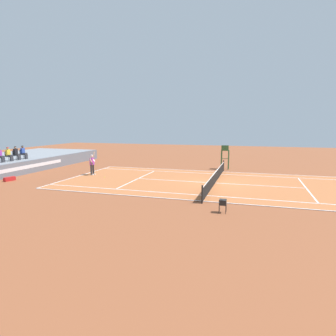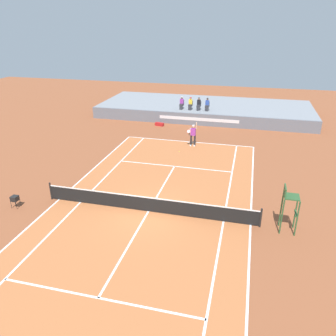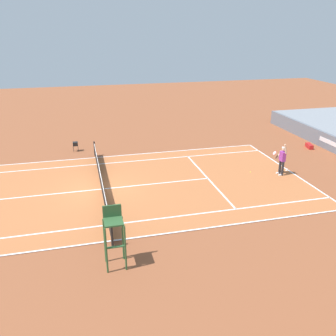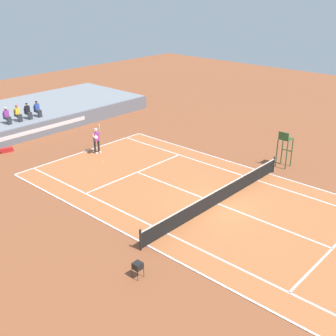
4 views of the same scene
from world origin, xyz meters
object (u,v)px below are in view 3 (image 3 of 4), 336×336
tennis_ball (250,172)px  ball_hopper (75,144)px  umpire_chair (114,230)px  equipment_bag (309,146)px  tennis_player (282,160)px

tennis_ball → ball_hopper: bearing=-123.6°
umpire_chair → equipment_bag: (-10.93, 15.97, -1.40)m
tennis_ball → umpire_chair: 12.07m
tennis_player → ball_hopper: (-7.88, -12.33, -0.42)m
tennis_player → equipment_bag: size_ratio=2.20×
tennis_ball → ball_hopper: size_ratio=0.10×
ball_hopper → tennis_player: bearing=57.4°
tennis_player → ball_hopper: 14.64m
tennis_ball → equipment_bag: 7.46m
tennis_ball → umpire_chair: (7.45, -9.37, 1.52)m
tennis_player → tennis_ball: bearing=-115.7°
tennis_ball → ball_hopper: 12.83m
umpire_chair → equipment_bag: umpire_chair is taller
tennis_ball → tennis_player: bearing=64.3°
umpire_chair → equipment_bag: 19.40m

